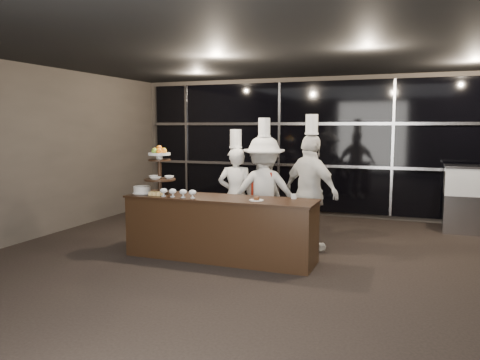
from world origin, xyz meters
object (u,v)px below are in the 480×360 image
at_px(chef_a, 236,194).
at_px(chef_c, 264,191).
at_px(layer_cake, 142,190).
at_px(chef_d, 311,192).
at_px(display_stand, 160,167).
at_px(buffet_counter, 220,228).
at_px(chef_b, 264,199).

relative_size(chef_a, chef_c, 0.91).
relative_size(layer_cake, chef_d, 0.14).
bearing_deg(chef_c, display_stand, -144.61).
height_order(buffet_counter, chef_d, chef_d).
bearing_deg(chef_a, layer_cake, -138.69).
relative_size(chef_a, chef_d, 0.89).
height_order(buffet_counter, chef_a, chef_a).
bearing_deg(chef_a, buffet_counter, -82.32).
bearing_deg(layer_cake, chef_c, 31.62).
height_order(display_stand, chef_d, chef_d).
distance_m(chef_c, chef_d, 0.78).
distance_m(chef_a, chef_c, 0.50).
height_order(chef_b, chef_d, chef_d).
bearing_deg(buffet_counter, chef_c, 69.55).
relative_size(display_stand, layer_cake, 2.48).
bearing_deg(chef_b, chef_a, -145.75).
relative_size(buffet_counter, chef_d, 1.33).
height_order(chef_b, chef_c, chef_c).
height_order(buffet_counter, layer_cake, layer_cake).
bearing_deg(chef_b, display_stand, -135.69).
xyz_separation_m(buffet_counter, chef_a, (-0.13, 0.97, 0.37)).
relative_size(layer_cake, chef_a, 0.16).
height_order(buffet_counter, chef_c, chef_c).
xyz_separation_m(chef_b, chef_d, (0.86, -0.30, 0.20)).
bearing_deg(display_stand, chef_d, 23.82).
relative_size(layer_cake, chef_b, 0.17).
distance_m(buffet_counter, chef_a, 1.04).
xyz_separation_m(chef_b, chef_c, (0.08, -0.28, 0.17)).
xyz_separation_m(buffet_counter, chef_b, (0.28, 1.25, 0.27)).
xyz_separation_m(layer_cake, chef_c, (1.65, 1.02, -0.07)).
relative_size(chef_b, chef_d, 0.81).
bearing_deg(chef_a, chef_b, 34.25).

